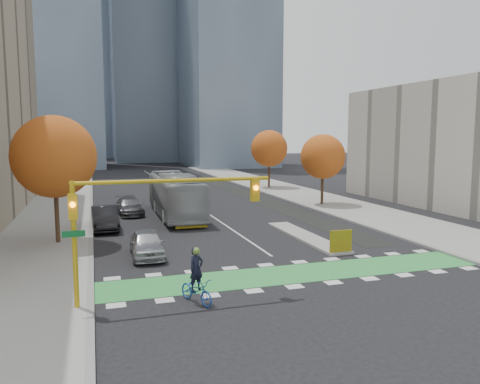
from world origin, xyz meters
TOP-DOWN VIEW (x-y plane):
  - ground at (0.00, 0.00)m, footprint 300.00×300.00m
  - sidewalk_west at (-13.50, 20.00)m, footprint 7.00×120.00m
  - sidewalk_east at (13.50, 20.00)m, footprint 7.00×120.00m
  - curb_west at (-10.00, 20.00)m, footprint 0.30×120.00m
  - curb_east at (10.00, 20.00)m, footprint 0.30×120.00m
  - bike_crossing at (0.00, 1.50)m, footprint 20.00×3.00m
  - centre_line at (0.00, 40.00)m, footprint 0.15×70.00m
  - bike_lane_paint at (7.50, 30.00)m, footprint 2.50×50.00m
  - median_island at (4.00, 9.00)m, footprint 1.60×10.00m
  - hazard_board at (4.00, 4.20)m, footprint 1.40×0.12m
  - tower_nw at (-18.00, 90.00)m, footprint 22.00×22.00m
  - tower_ne at (20.00, 85.00)m, footprint 18.00×24.00m
  - tower_far at (-4.00, 140.00)m, footprint 26.00×26.00m
  - tree_west at (-12.00, 12.00)m, footprint 5.20×5.20m
  - tree_east_near at (12.00, 22.00)m, footprint 4.40×4.40m
  - tree_east_far at (12.50, 38.00)m, footprint 4.80×4.80m
  - traffic_signal_west at (-7.93, -0.51)m, footprint 8.53×0.56m
  - cyclist at (-5.77, -1.11)m, footprint 1.51×2.17m
  - bus at (-3.00, 20.22)m, footprint 3.30×13.30m
  - parked_car_a at (-6.89, 7.11)m, footprint 1.95×4.60m
  - parked_car_b at (-9.00, 15.96)m, footprint 1.99×5.25m
  - parked_car_c at (-6.76, 22.16)m, footprint 2.43×5.16m

SIDE VIEW (x-z plane):
  - ground at x=0.00m, z-range 0.00..0.00m
  - centre_line at x=0.00m, z-range 0.00..0.01m
  - bike_lane_paint at x=7.50m, z-range 0.00..0.01m
  - bike_crossing at x=0.00m, z-range 0.00..0.01m
  - sidewalk_west at x=-13.50m, z-range 0.00..0.15m
  - sidewalk_east at x=13.50m, z-range 0.00..0.15m
  - curb_west at x=-10.00m, z-range -0.01..0.15m
  - curb_east at x=10.00m, z-range -0.01..0.15m
  - median_island at x=4.00m, z-range 0.00..0.16m
  - parked_car_c at x=-6.76m, z-range 0.00..1.46m
  - parked_car_a at x=-6.89m, z-range 0.00..1.55m
  - cyclist at x=-5.77m, z-range -0.39..1.98m
  - hazard_board at x=4.00m, z-range 0.15..1.45m
  - parked_car_b at x=-9.00m, z-range 0.00..1.71m
  - bus at x=-3.00m, z-range 0.00..3.69m
  - traffic_signal_west at x=-7.93m, z-range 1.43..6.63m
  - tree_east_near at x=12.00m, z-range 1.33..8.40m
  - tree_east_far at x=12.50m, z-range 1.42..9.07m
  - tree_west at x=-12.00m, z-range 1.50..9.73m
  - tower_ne at x=20.00m, z-range 0.00..60.00m
  - tower_nw at x=-18.00m, z-range 0.00..70.00m
  - tower_far at x=-4.00m, z-range 0.00..80.00m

